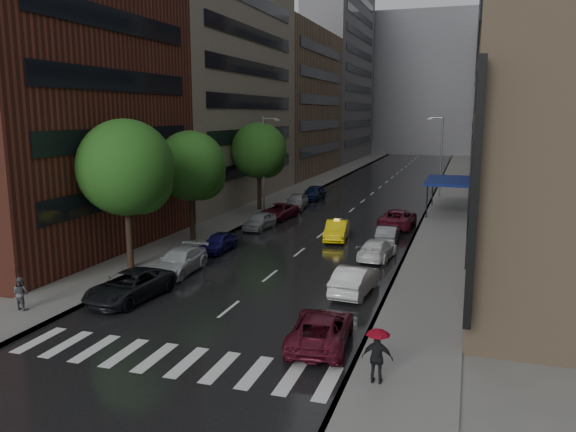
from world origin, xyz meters
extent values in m
plane|color=gray|center=(0.00, 0.00, 0.00)|extent=(220.00, 220.00, 0.00)
cube|color=black|center=(0.00, 50.00, 0.01)|extent=(14.00, 140.00, 0.01)
cube|color=gray|center=(-9.00, 50.00, 0.07)|extent=(4.00, 140.00, 0.15)
cube|color=gray|center=(9.00, 50.00, 0.07)|extent=(4.00, 140.00, 0.15)
cube|color=silver|center=(-6.10, -2.00, 0.01)|extent=(0.55, 2.80, 0.01)
cube|color=silver|center=(-4.70, -2.00, 0.01)|extent=(0.55, 2.80, 0.01)
cube|color=silver|center=(-3.30, -2.00, 0.01)|extent=(0.55, 2.80, 0.01)
cube|color=silver|center=(-1.90, -2.00, 0.01)|extent=(0.55, 2.80, 0.01)
cube|color=silver|center=(-0.50, -2.00, 0.01)|extent=(0.55, 2.80, 0.01)
cube|color=silver|center=(0.90, -2.00, 0.01)|extent=(0.55, 2.80, 0.01)
cube|color=silver|center=(2.30, -2.00, 0.01)|extent=(0.55, 2.80, 0.01)
cube|color=silver|center=(3.70, -2.00, 0.01)|extent=(0.55, 2.80, 0.01)
cube|color=silver|center=(5.10, -2.00, 0.01)|extent=(0.55, 2.80, 0.01)
cube|color=silver|center=(6.50, -2.00, 0.01)|extent=(0.55, 2.80, 0.01)
cube|color=maroon|center=(-15.00, 12.00, 13.00)|extent=(8.00, 20.00, 26.00)
cube|color=gray|center=(-15.00, 36.00, 17.00)|extent=(8.00, 28.00, 34.00)
cube|color=#937A5B|center=(-15.00, 64.00, 11.00)|extent=(8.00, 28.00, 22.00)
cube|color=slate|center=(-15.00, 94.00, 19.00)|extent=(8.00, 32.00, 38.00)
cube|color=#937A5B|center=(15.00, 12.00, 15.00)|extent=(8.00, 20.00, 30.00)
cube|color=slate|center=(15.00, 36.00, 12.00)|extent=(8.00, 28.00, 24.00)
cube|color=maroon|center=(15.00, 64.00, 18.00)|extent=(8.00, 28.00, 36.00)
cube|color=gray|center=(15.00, 94.00, 14.00)|extent=(8.00, 32.00, 28.00)
cube|color=black|center=(11.10, 2.00, 6.50)|extent=(0.30, 2.20, 10.00)
cube|color=slate|center=(0.00, 118.00, 16.00)|extent=(40.00, 14.00, 32.00)
cylinder|color=#382619|center=(-8.60, 8.63, 2.52)|extent=(0.40, 0.40, 5.04)
sphere|color=#1E5116|center=(-8.60, 8.63, 6.30)|extent=(5.76, 5.76, 5.76)
cylinder|color=#382619|center=(-8.60, 16.83, 2.26)|extent=(0.40, 0.40, 4.53)
sphere|color=#1E5116|center=(-8.60, 16.83, 5.66)|extent=(5.17, 5.17, 5.17)
cylinder|color=#382619|center=(-8.60, 30.86, 2.37)|extent=(0.40, 0.40, 4.73)
sphere|color=#1E5116|center=(-8.60, 30.86, 5.92)|extent=(5.41, 5.41, 5.41)
imported|color=yellow|center=(1.56, 20.56, 0.74)|extent=(2.07, 4.61, 1.47)
imported|color=black|center=(-5.40, 3.73, 0.74)|extent=(2.99, 5.56, 1.48)
imported|color=#B7BDC2|center=(-5.40, 8.93, 0.72)|extent=(2.17, 5.02, 1.44)
imported|color=#120F4A|center=(-5.40, 14.53, 0.66)|extent=(1.59, 3.88, 1.32)
imported|color=#9CA2A5|center=(-5.40, 22.51, 0.70)|extent=(1.92, 4.21, 1.40)
imported|color=#4E0F1E|center=(-5.40, 27.42, 0.68)|extent=(2.76, 5.11, 1.36)
imported|color=gray|center=(-5.40, 32.92, 0.78)|extent=(2.32, 4.77, 1.57)
imported|color=#0D183D|center=(-5.40, 39.45, 0.78)|extent=(2.00, 4.66, 1.57)
imported|color=#561121|center=(5.40, 1.20, 0.71)|extent=(2.83, 5.29, 1.41)
imported|color=silver|center=(5.40, 8.33, 0.77)|extent=(1.97, 4.78, 1.54)
imported|color=white|center=(5.40, 15.83, 0.67)|extent=(2.29, 4.78, 1.34)
imported|color=slate|center=(5.40, 20.61, 0.67)|extent=(1.56, 4.11, 1.34)
imported|color=#54101F|center=(5.40, 26.61, 0.80)|extent=(2.84, 5.81, 1.59)
imported|color=#4D4D52|center=(-9.33, 0.54, 0.96)|extent=(0.82, 0.66, 1.61)
imported|color=black|center=(-9.33, 0.54, 1.80)|extent=(0.96, 0.98, 0.88)
imported|color=black|center=(8.18, -1.67, 1.07)|extent=(1.09, 0.48, 1.85)
imported|color=#B40D26|center=(8.18, -1.67, 1.80)|extent=(0.82, 0.82, 0.72)
cylinder|color=gray|center=(-7.80, 30.00, 4.65)|extent=(0.18, 0.18, 9.00)
cube|color=gray|center=(-6.40, 30.00, 8.85)|extent=(0.50, 0.22, 0.16)
cylinder|color=gray|center=(7.80, 45.00, 4.65)|extent=(0.18, 0.18, 9.00)
cube|color=gray|center=(6.40, 45.00, 8.85)|extent=(0.50, 0.22, 0.16)
cube|color=navy|center=(9.00, 35.00, 3.15)|extent=(4.00, 8.00, 0.25)
cylinder|color=black|center=(7.40, 31.20, 1.65)|extent=(0.12, 0.12, 3.00)
cylinder|color=black|center=(7.40, 38.80, 1.65)|extent=(0.12, 0.12, 3.00)
camera|label=1|loc=(10.86, -20.07, 9.49)|focal=35.00mm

